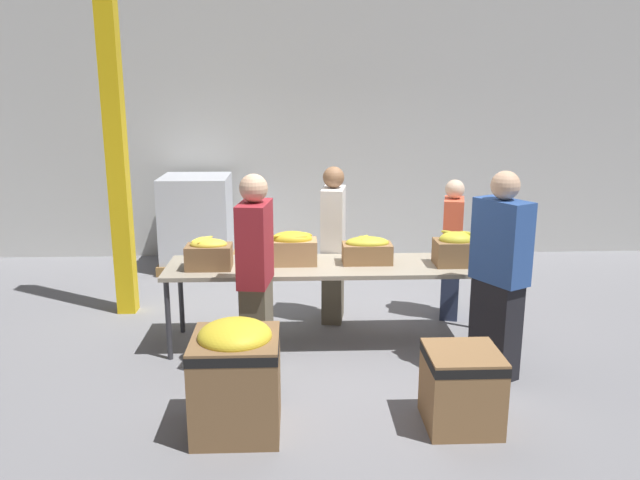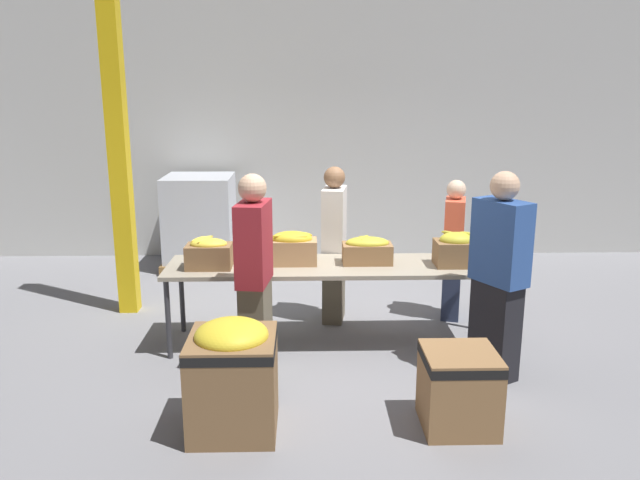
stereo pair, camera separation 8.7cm
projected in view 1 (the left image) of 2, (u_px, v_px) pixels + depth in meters
The scene contains 15 objects.
ground_plane at pixel (330, 342), 6.16m from camera, with size 30.00×30.00×0.00m, color gray.
wall_back at pixel (317, 120), 8.99m from camera, with size 16.00×0.08×4.00m.
sorting_table at pixel (330, 269), 5.99m from camera, with size 3.12×0.78×0.80m.
banana_box_0 at pixel (209, 254), 5.81m from camera, with size 0.42×0.30×0.29m.
banana_box_1 at pixel (292, 248), 5.96m from camera, with size 0.48×0.27×0.32m.
banana_box_2 at pixel (367, 250), 6.00m from camera, with size 0.47×0.27×0.27m.
banana_box_3 at pixel (456, 249), 5.93m from camera, with size 0.40×0.32×0.33m.
volunteer_0 at pixel (452, 250), 6.70m from camera, with size 0.30×0.44×1.51m.
volunteer_1 at pixel (333, 245), 6.59m from camera, with size 0.29×0.48×1.66m.
volunteer_2 at pixel (256, 278), 5.27m from camera, with size 0.30×0.50×1.77m.
volunteer_3 at pixel (499, 277), 5.27m from camera, with size 0.44×0.54×1.79m.
donation_bin_0 at pixel (236, 373), 4.49m from camera, with size 0.63×0.63×0.84m.
donation_bin_1 at pixel (462, 385), 4.58m from camera, with size 0.53×0.53×0.59m.
support_pillar at pixel (115, 132), 6.55m from camera, with size 0.20×0.20×4.00m.
pallet_stack_0 at pixel (197, 223), 8.62m from camera, with size 0.99×0.99×1.28m.
Camera 1 is at (-0.33, -5.74, 2.44)m, focal length 35.00 mm.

